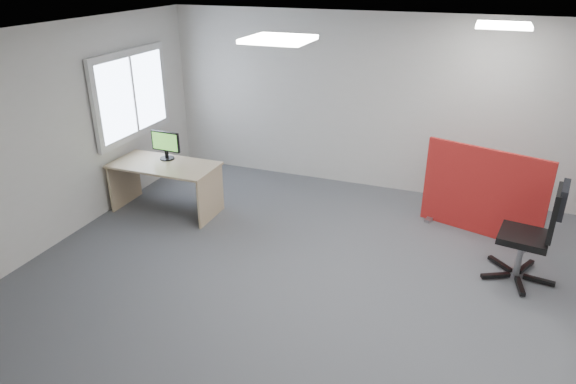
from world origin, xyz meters
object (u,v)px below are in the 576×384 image
(red_divider, at_px, (483,193))
(second_desk, at_px, (167,175))
(monitor_second, at_px, (166,144))
(office_chair, at_px, (539,228))

(red_divider, relative_size, second_desk, 1.02)
(red_divider, xyz_separation_m, monitor_second, (-4.33, -0.71, 0.37))
(second_desk, bearing_deg, monitor_second, 113.99)
(monitor_second, relative_size, office_chair, 0.38)
(office_chair, bearing_deg, red_divider, 129.93)
(red_divider, relative_size, monitor_second, 3.37)
(red_divider, xyz_separation_m, second_desk, (-4.26, -0.86, -0.04))
(second_desk, relative_size, office_chair, 1.25)
(monitor_second, distance_m, office_chair, 4.94)
(second_desk, height_order, monitor_second, monitor_second)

